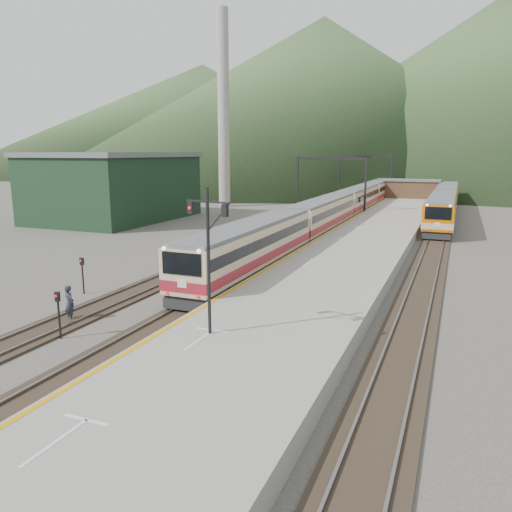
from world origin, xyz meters
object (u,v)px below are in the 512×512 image
at_px(signal_mast, 208,245).
at_px(main_train, 343,207).
at_px(second_train, 445,202).
at_px(worker, 70,303).

bearing_deg(signal_mast, main_train, 95.08).
bearing_deg(second_train, signal_mast, -98.18).
distance_m(signal_mast, worker, 9.70).
xyz_separation_m(main_train, worker, (-4.96, -41.95, -1.02)).
height_order(second_train, worker, second_train).
bearing_deg(signal_mast, worker, 171.76).
bearing_deg(second_train, main_train, -138.92).
height_order(main_train, signal_mast, signal_mast).
distance_m(main_train, signal_mast, 43.49).
relative_size(main_train, second_train, 1.93).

